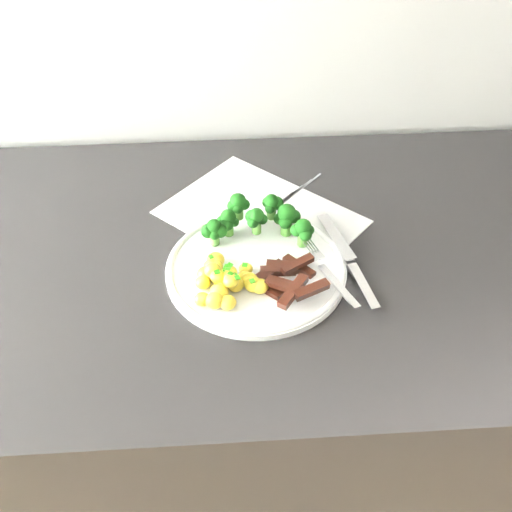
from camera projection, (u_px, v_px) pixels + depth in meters
counter at (298, 433)px, 1.22m from camera, size 2.41×0.60×0.91m
recipe_paper at (261, 217)px, 0.98m from camera, size 0.34×0.33×0.00m
plate at (256, 268)px, 0.89m from camera, size 0.25×0.25×0.01m
broccoli at (258, 218)px, 0.92m from camera, size 0.16×0.09×0.05m
potatoes at (225, 280)px, 0.85m from camera, size 0.10×0.10×0.04m
beef_strips at (287, 278)px, 0.86m from camera, size 0.11×0.11×0.03m
fork at (331, 275)px, 0.86m from camera, size 0.06×0.14×0.01m
knife at (354, 270)px, 0.88m from camera, size 0.06×0.19×0.02m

